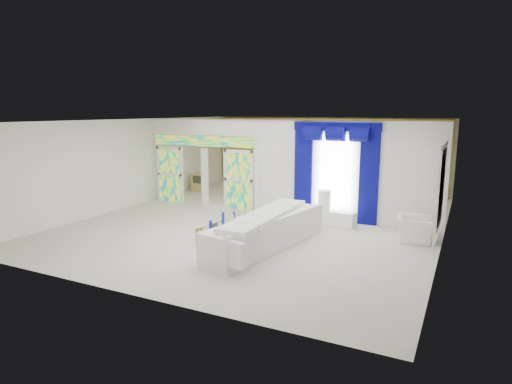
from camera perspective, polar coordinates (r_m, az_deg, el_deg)
The scene contains 22 objects.
floor at distance 13.26m, azimuth 1.14°, elevation -3.70°, with size 12.00×12.00×0.00m, color #B7AF9E.
dividing_wall at distance 13.18m, azimuth 11.54°, elevation 2.64°, with size 5.70×0.18×3.00m, color white.
dividing_header at distance 15.12m, azimuth -7.11°, elevation 8.45°, with size 4.30×0.18×0.55m, color white.
stained_panel_left at distance 16.10m, azimuth -11.21°, elevation 2.29°, with size 0.95×0.04×2.00m, color #994C3F.
stained_panel_right at distance 14.56m, azimuth -2.26°, elevation 1.61°, with size 0.95×0.04×2.00m, color #994C3F.
stained_transom at distance 15.15m, azimuth -7.07°, elevation 6.65°, with size 4.00×0.05×0.35m, color #994C3F.
window_pane at distance 13.15m, azimuth 10.37°, elevation 2.45°, with size 1.00×0.02×2.30m, color white.
blue_drape_left at distance 13.44m, azimuth 6.22°, elevation 2.52°, with size 0.55×0.10×2.80m, color #04044C.
blue_drape_right at distance 12.90m, azimuth 14.59°, elevation 1.89°, with size 0.55×0.10×2.80m, color #04044C.
blue_pelmet at distance 13.00m, azimuth 10.53°, elevation 8.42°, with size 2.60×0.12×0.25m, color #04044C.
wall_mirror at distance 10.78m, azimuth 23.21°, elevation 0.50°, with size 0.04×2.70×1.90m, color white.
gold_curtains at distance 18.44m, azimuth 9.00°, elevation 4.97°, with size 9.70×0.12×2.90m, color gold.
white_sofa at distance 10.54m, azimuth 1.39°, elevation -5.40°, with size 0.85×3.95×0.75m, color white.
coffee_table at distance 11.45m, azimuth -4.14°, elevation -5.12°, with size 0.54×1.63×0.36m, color #B68738.
console_table at distance 12.88m, azimuth 10.17°, elevation -3.33°, with size 1.27×0.40×0.42m, color white.
table_lamp at distance 12.86m, azimuth 8.96°, elevation -1.04°, with size 0.36×0.36×0.58m, color silver.
armchair at distance 11.87m, azimuth 20.03°, elevation -4.55°, with size 0.95×0.83×0.62m, color white.
grand_piano at distance 17.24m, azimuth 1.71°, elevation 1.29°, with size 1.45×1.91×0.96m, color black.
piano_bench at distance 15.88m, azimuth -0.70°, elevation -0.69°, with size 0.97×0.38×0.32m, color black.
tv_console at distance 18.10m, azimuth -7.44°, elevation 1.29°, with size 0.51×0.46×0.74m, color tan.
chandelier at distance 16.92m, azimuth -1.01°, elevation 8.50°, with size 0.60×0.60×0.60m, color gold.
decanters at distance 11.34m, azimuth -4.26°, elevation -3.84°, with size 0.20×1.24×0.29m.
Camera 1 is at (5.45, -11.63, 3.29)m, focal length 30.50 mm.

